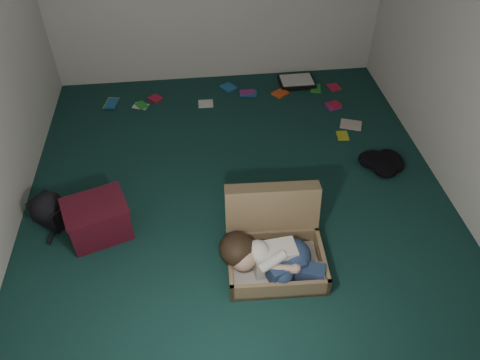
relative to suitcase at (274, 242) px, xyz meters
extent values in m
plane|color=#133731|center=(-0.22, 0.73, -0.17)|extent=(4.50, 4.50, 0.00)
plane|color=white|center=(-0.22, -1.52, 1.13)|extent=(4.50, 0.00, 4.50)
cube|color=olive|center=(-0.01, -0.16, -0.08)|extent=(0.81, 0.59, 0.18)
cube|color=silver|center=(-0.01, -0.16, -0.13)|extent=(0.74, 0.52, 0.02)
cube|color=olive|center=(0.01, 0.20, 0.11)|extent=(0.79, 0.28, 0.57)
cube|color=white|center=(-0.03, -0.18, 0.02)|extent=(0.35, 0.22, 0.25)
sphere|color=tan|center=(-0.28, -0.20, 0.08)|extent=(0.21, 0.21, 0.21)
ellipsoid|color=black|center=(-0.32, -0.14, 0.12)|extent=(0.28, 0.29, 0.24)
ellipsoid|color=navy|center=(0.14, -0.17, 0.02)|extent=(0.26, 0.29, 0.24)
cube|color=navy|center=(0.04, -0.29, 0.00)|extent=(0.32, 0.23, 0.16)
cube|color=navy|center=(0.21, -0.31, -0.02)|extent=(0.30, 0.22, 0.12)
sphere|color=white|center=(0.32, -0.28, -0.05)|extent=(0.12, 0.12, 0.12)
sphere|color=white|center=(0.31, -0.36, -0.06)|extent=(0.11, 0.11, 0.11)
cylinder|color=tan|center=(0.02, -0.33, 0.07)|extent=(0.21, 0.08, 0.07)
cube|color=#4A0F1D|center=(-1.47, 0.42, -0.01)|extent=(0.59, 0.53, 0.33)
cube|color=#4A0F1D|center=(-1.47, 0.42, 0.17)|extent=(0.62, 0.55, 0.02)
cube|color=black|center=(0.76, 2.68, -0.14)|extent=(0.45, 0.34, 0.06)
cube|color=white|center=(0.76, 2.68, -0.11)|extent=(0.40, 0.29, 0.01)
cube|color=gold|center=(-1.56, 2.50, -0.16)|extent=(0.18, 0.14, 0.02)
cube|color=#BB1934|center=(-1.03, 2.53, -0.16)|extent=(0.23, 0.22, 0.02)
cube|color=white|center=(-0.42, 2.34, -0.16)|extent=(0.18, 0.21, 0.02)
cube|color=#1D609F|center=(0.12, 2.51, -0.16)|extent=(0.19, 0.22, 0.02)
cube|color=#EA4F1B|center=(0.51, 2.46, -0.16)|extent=(0.23, 0.21, 0.02)
cube|color=green|center=(0.98, 2.54, -0.16)|extent=(0.19, 0.15, 0.02)
cube|color=#98267D|center=(1.09, 2.12, -0.16)|extent=(0.23, 0.22, 0.02)
cube|color=beige|center=(1.19, 1.72, -0.16)|extent=(0.17, 0.20, 0.02)
cube|color=gold|center=(1.04, 1.53, -0.16)|extent=(0.20, 0.22, 0.02)
cube|color=#BB1934|center=(1.22, 2.54, -0.16)|extent=(0.22, 0.20, 0.02)
cube|color=white|center=(-1.20, 2.39, -0.16)|extent=(0.20, 0.17, 0.02)
cube|color=#1D609F|center=(-0.12, 2.68, -0.16)|extent=(0.22, 0.23, 0.02)
camera|label=1|loc=(-0.57, -2.43, 2.99)|focal=35.00mm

